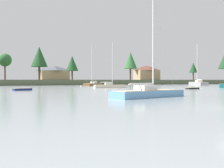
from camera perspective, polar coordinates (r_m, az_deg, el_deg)
far_shore_bank at (r=112.78m, az=-16.46°, el=0.43°), size 236.80×53.58×1.86m
sailboat_skyblue at (r=26.53m, az=8.04°, el=-2.43°), size 8.87×4.52×10.81m
dinghy_navy at (r=46.14m, az=-19.20°, el=-1.18°), size 3.34×2.14×0.55m
sailboat_cream at (r=58.54m, az=-0.44°, el=-0.61°), size 7.44×2.92×11.09m
dinghy_black at (r=52.55m, az=17.36°, el=-0.94°), size 2.93×1.42×0.46m
sailboat_wood at (r=80.55m, az=-4.22°, el=-0.17°), size 7.87×7.50×13.47m
sailboat_grey at (r=90.48m, az=18.49°, el=-0.08°), size 5.64×10.24×14.55m
mooring_buoy_yellow at (r=67.92m, az=9.54°, el=-0.54°), size 0.45×0.45×0.50m
mooring_buoy_white at (r=69.63m, az=-6.84°, el=-0.50°), size 0.44×0.44×0.49m
shore_tree_inland_a at (r=101.56m, az=4.09°, el=5.21°), size 5.30×5.30×10.86m
shore_tree_right_mid at (r=98.03m, az=-15.79°, el=5.80°), size 6.01×6.01×12.09m
shore_tree_right at (r=112.99m, az=-22.59°, el=4.89°), size 5.27×5.27×10.62m
shore_tree_far_right at (r=99.41m, az=-8.81°, el=4.52°), size 4.67×4.67×9.10m
shore_tree_center_left at (r=124.17m, az=17.52°, el=3.45°), size 3.74×3.74×7.88m
cottage_hillside at (r=123.79m, az=7.68°, el=2.54°), size 11.70×7.35×6.71m
cottage_eastern at (r=115.22m, az=-12.54°, el=2.48°), size 12.74×7.06×6.05m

